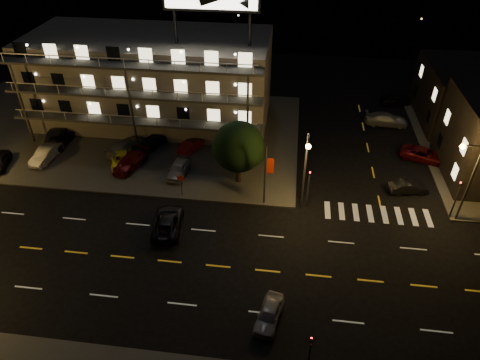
# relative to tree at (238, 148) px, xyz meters

# --- Properties ---
(ground) EXTENTS (140.00, 140.00, 0.00)m
(ground) POSITION_rel_tree_xyz_m (-2.11, -11.55, -4.06)
(ground) COLOR black
(ground) RESTS_ON ground
(curb_nw) EXTENTS (44.00, 24.00, 0.15)m
(curb_nw) POSITION_rel_tree_xyz_m (-16.11, 8.45, -3.99)
(curb_nw) COLOR #3C3C39
(curb_nw) RESTS_ON ground
(motel) EXTENTS (28.00, 13.80, 18.10)m
(motel) POSITION_rel_tree_xyz_m (-12.06, 12.34, 1.28)
(motel) COLOR gray
(motel) RESTS_ON ground
(streetlight_nc) EXTENTS (0.44, 1.92, 8.00)m
(streetlight_nc) POSITION_rel_tree_xyz_m (6.39, -3.61, 0.89)
(streetlight_nc) COLOR #2D2D30
(streetlight_nc) RESTS_ON ground
(streetlight_ne) EXTENTS (1.92, 0.44, 8.00)m
(streetlight_ne) POSITION_rel_tree_xyz_m (20.02, -3.25, 0.89)
(streetlight_ne) COLOR #2D2D30
(streetlight_ne) RESTS_ON ground
(signal_nw) EXTENTS (0.20, 0.27, 4.60)m
(signal_nw) POSITION_rel_tree_xyz_m (6.89, -3.05, -1.50)
(signal_nw) COLOR #2D2D30
(signal_nw) RESTS_ON ground
(signal_sw) EXTENTS (0.20, 0.27, 4.60)m
(signal_sw) POSITION_rel_tree_xyz_m (6.89, -20.04, -1.50)
(signal_sw) COLOR #2D2D30
(signal_sw) RESTS_ON ground
(signal_ne) EXTENTS (0.27, 0.20, 4.60)m
(signal_ne) POSITION_rel_tree_xyz_m (19.89, -3.05, -1.50)
(signal_ne) COLOR #2D2D30
(signal_ne) RESTS_ON ground
(banner_north) EXTENTS (0.83, 0.16, 6.40)m
(banner_north) POSITION_rel_tree_xyz_m (2.97, -3.15, -0.64)
(banner_north) COLOR #2D2D30
(banner_north) RESTS_ON ground
(stop_sign) EXTENTS (0.91, 0.11, 2.61)m
(stop_sign) POSITION_rel_tree_xyz_m (-5.11, -2.98, -2.35)
(stop_sign) COLOR #2D2D30
(stop_sign) RESTS_ON ground
(tree) EXTENTS (5.23, 5.04, 6.59)m
(tree) POSITION_rel_tree_xyz_m (0.00, 0.00, 0.00)
(tree) COLOR black
(tree) RESTS_ON curb_nw
(lot_car_0) EXTENTS (2.47, 4.13, 1.32)m
(lot_car_0) POSITION_rel_tree_xyz_m (-25.37, -0.67, -3.26)
(lot_car_0) COLOR black
(lot_car_0) RESTS_ON curb_nw
(lot_car_1) EXTENTS (1.97, 4.54, 1.45)m
(lot_car_1) POSITION_rel_tree_xyz_m (-21.19, 1.22, -3.19)
(lot_car_1) COLOR gray
(lot_car_1) RESTS_ON curb_nw
(lot_car_2) EXTENTS (3.52, 5.07, 1.29)m
(lot_car_2) POSITION_rel_tree_xyz_m (-12.67, 1.37, -3.27)
(lot_car_2) COLOR yellow
(lot_car_2) RESTS_ON curb_nw
(lot_car_3) EXTENTS (3.35, 5.15, 1.39)m
(lot_car_3) POSITION_rel_tree_xyz_m (-11.65, 1.05, -3.22)
(lot_car_3) COLOR #580C0E
(lot_car_3) RESTS_ON curb_nw
(lot_car_4) EXTENTS (2.02, 4.36, 1.45)m
(lot_car_4) POSITION_rel_tree_xyz_m (-6.22, 0.38, -3.19)
(lot_car_4) COLOR gray
(lot_car_4) RESTS_ON curb_nw
(lot_car_5) EXTENTS (2.02, 4.51, 1.44)m
(lot_car_5) POSITION_rel_tree_xyz_m (-21.88, 5.42, -3.20)
(lot_car_5) COLOR black
(lot_car_5) RESTS_ON curb_nw
(lot_car_6) EXTENTS (2.33, 4.73, 1.29)m
(lot_car_6) POSITION_rel_tree_xyz_m (-21.32, 4.43, -3.27)
(lot_car_6) COLOR black
(lot_car_6) RESTS_ON curb_nw
(lot_car_7) EXTENTS (3.53, 5.40, 1.45)m
(lot_car_7) POSITION_rel_tree_xyz_m (-13.18, 3.87, -3.19)
(lot_car_7) COLOR gray
(lot_car_7) RESTS_ON curb_nw
(lot_car_8) EXTENTS (3.09, 4.46, 1.41)m
(lot_car_8) POSITION_rel_tree_xyz_m (-10.37, 5.56, -3.21)
(lot_car_8) COLOR black
(lot_car_8) RESTS_ON curb_nw
(lot_car_9) EXTENTS (2.67, 4.04, 1.26)m
(lot_car_9) POSITION_rel_tree_xyz_m (-5.94, 5.14, -3.29)
(lot_car_9) COLOR #580C0E
(lot_car_9) RESTS_ON curb_nw
(side_car_0) EXTENTS (3.98, 1.99, 1.25)m
(side_car_0) POSITION_rel_tree_xyz_m (16.81, 0.43, -3.44)
(side_car_0) COLOR black
(side_car_0) RESTS_ON ground
(side_car_1) EXTENTS (5.37, 3.80, 1.36)m
(side_car_1) POSITION_rel_tree_xyz_m (19.58, 6.64, -3.38)
(side_car_1) COLOR #580C0E
(side_car_1) RESTS_ON ground
(side_car_2) EXTENTS (5.21, 2.20, 1.50)m
(side_car_2) POSITION_rel_tree_xyz_m (16.65, 14.30, -3.31)
(side_car_2) COLOR gray
(side_car_2) RESTS_ON ground
(side_car_3) EXTENTS (4.32, 2.32, 1.40)m
(side_car_3) POSITION_rel_tree_xyz_m (18.75, 20.31, -3.37)
(side_car_3) COLOR black
(side_car_3) RESTS_ON ground
(road_car_east) EXTENTS (2.24, 3.98, 1.28)m
(road_car_east) POSITION_rel_tree_xyz_m (4.31, -16.06, -3.43)
(road_car_east) COLOR gray
(road_car_east) RESTS_ON ground
(road_car_west) EXTENTS (2.93, 5.37, 1.43)m
(road_car_west) POSITION_rel_tree_xyz_m (-5.26, -7.62, -3.35)
(road_car_west) COLOR black
(road_car_west) RESTS_ON ground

